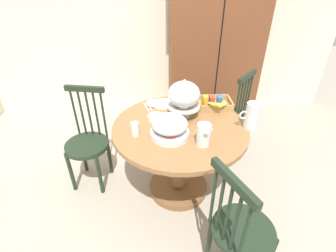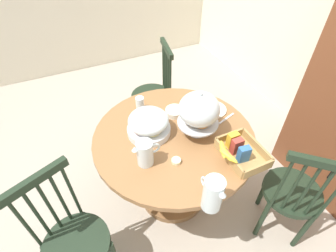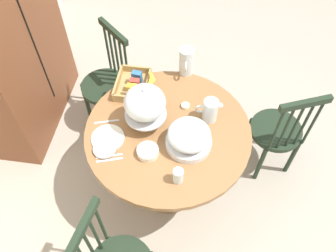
% 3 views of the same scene
% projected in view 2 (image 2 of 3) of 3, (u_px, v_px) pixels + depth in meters
% --- Properties ---
extents(ground_plane, '(10.00, 10.00, 0.00)m').
position_uv_depth(ground_plane, '(158.00, 191.00, 2.34)').
color(ground_plane, '#A89E8E').
extents(dining_table, '(1.13, 1.13, 0.74)m').
position_uv_depth(dining_table, '(174.00, 156.00, 1.96)').
color(dining_table, olive).
rests_on(dining_table, ground_plane).
extents(windsor_chair_near_window, '(0.43, 0.44, 0.97)m').
position_uv_depth(windsor_chair_near_window, '(74.00, 242.00, 1.55)').
color(windsor_chair_near_window, '#1E2D1E').
rests_on(windsor_chair_near_window, ground_plane).
extents(windsor_chair_by_cabinet, '(0.47, 0.47, 0.97)m').
position_uv_depth(windsor_chair_by_cabinet, '(292.00, 194.00, 1.79)').
color(windsor_chair_by_cabinet, '#1E2D1E').
rests_on(windsor_chair_by_cabinet, ground_plane).
extents(windsor_chair_facing_door, '(0.41, 0.41, 0.97)m').
position_uv_depth(windsor_chair_facing_door, '(154.00, 96.00, 2.62)').
color(windsor_chair_facing_door, '#1E2D1E').
rests_on(windsor_chair_facing_door, ground_plane).
extents(pastry_stand_with_dome, '(0.28, 0.28, 0.34)m').
position_uv_depth(pastry_stand_with_dome, '(199.00, 111.00, 1.69)').
color(pastry_stand_with_dome, silver).
rests_on(pastry_stand_with_dome, dining_table).
extents(fruit_platter_covered, '(0.30, 0.30, 0.18)m').
position_uv_depth(fruit_platter_covered, '(149.00, 124.00, 1.77)').
color(fruit_platter_covered, silver).
rests_on(fruit_platter_covered, dining_table).
extents(orange_juice_pitcher, '(0.19, 0.11, 0.22)m').
position_uv_depth(orange_juice_pitcher, '(212.00, 195.00, 1.35)').
color(orange_juice_pitcher, silver).
rests_on(orange_juice_pitcher, dining_table).
extents(milk_pitcher, '(0.10, 0.18, 0.18)m').
position_uv_depth(milk_pitcher, '(145.00, 154.00, 1.58)').
color(milk_pitcher, silver).
rests_on(milk_pitcher, dining_table).
extents(cereal_basket, '(0.32, 0.30, 0.12)m').
position_uv_depth(cereal_basket, '(239.00, 151.00, 1.64)').
color(cereal_basket, tan).
rests_on(cereal_basket, dining_table).
extents(china_plate_large, '(0.22, 0.22, 0.01)m').
position_uv_depth(china_plate_large, '(212.00, 109.00, 2.00)').
color(china_plate_large, white).
rests_on(china_plate_large, dining_table).
extents(china_plate_small, '(0.15, 0.15, 0.01)m').
position_uv_depth(china_plate_small, '(206.00, 102.00, 2.05)').
color(china_plate_small, white).
rests_on(china_plate_small, china_plate_large).
extents(cereal_bowl, '(0.14, 0.14, 0.04)m').
position_uv_depth(cereal_bowl, '(175.00, 112.00, 1.96)').
color(cereal_bowl, white).
rests_on(cereal_bowl, dining_table).
extents(drinking_glass, '(0.06, 0.06, 0.11)m').
position_uv_depth(drinking_glass, '(140.00, 104.00, 1.97)').
color(drinking_glass, silver).
rests_on(drinking_glass, dining_table).
extents(butter_dish, '(0.06, 0.06, 0.02)m').
position_uv_depth(butter_dish, '(176.00, 161.00, 1.63)').
color(butter_dish, beige).
rests_on(butter_dish, dining_table).
extents(table_knife, '(0.06, 0.17, 0.01)m').
position_uv_depth(table_knife, '(199.00, 101.00, 2.08)').
color(table_knife, silver).
rests_on(table_knife, dining_table).
extents(dinner_fork, '(0.06, 0.17, 0.01)m').
position_uv_depth(dinner_fork, '(196.00, 100.00, 2.10)').
color(dinner_fork, silver).
rests_on(dinner_fork, dining_table).
extents(soup_spoon, '(0.06, 0.17, 0.01)m').
position_uv_depth(soup_spoon, '(226.00, 118.00, 1.93)').
color(soup_spoon, silver).
rests_on(soup_spoon, dining_table).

